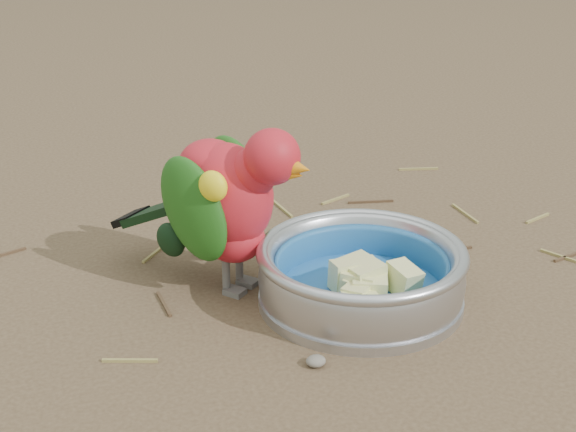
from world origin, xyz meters
name	(u,v)px	position (x,y,z in m)	size (l,w,h in m)	color
ground	(410,336)	(0.00, 0.00, 0.00)	(60.00, 60.00, 0.00)	brown
food_bowl	(361,296)	(-0.02, 0.07, 0.01)	(0.21, 0.21, 0.02)	#B2B2BA
bowl_wall	(361,269)	(-0.02, 0.07, 0.04)	(0.21, 0.21, 0.04)	#B2B2BA
fruit_wedges	(361,276)	(-0.02, 0.07, 0.03)	(0.12, 0.12, 0.03)	#DDDB8B
lory_parrot	(228,210)	(-0.14, 0.15, 0.09)	(0.10, 0.22, 0.17)	red
ground_debris	(415,293)	(0.04, 0.07, 0.00)	(0.90, 0.80, 0.01)	olive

